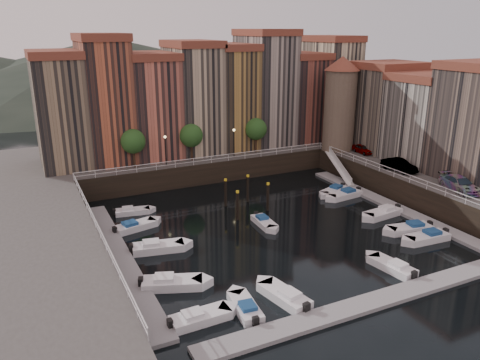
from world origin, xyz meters
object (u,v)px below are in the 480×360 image
mooring_pilings (245,196)px  car_a (363,150)px  boat_left_2 (157,247)px  boat_left_0 (199,318)px  corner_tower (340,102)px  gangway (339,166)px  car_b (399,166)px  car_c (460,185)px  boat_left_1 (171,283)px

mooring_pilings → car_a: car_a is taller
boat_left_2 → car_a: bearing=30.1°
mooring_pilings → boat_left_0: mooring_pilings is taller
corner_tower → car_a: (1.90, -3.63, -6.54)m
gangway → boat_left_2: gangway is taller
car_a → car_b: 9.38m
corner_tower → mooring_pilings: corner_tower is taller
gangway → car_c: (3.70, -16.97, 1.88)m
corner_tower → boat_left_0: 44.38m
car_a → car_b: size_ratio=0.79×
boat_left_1 → car_b: (33.56, 9.46, 3.39)m
corner_tower → car_c: size_ratio=2.53×
car_a → boat_left_0: bearing=-143.1°
gangway → boat_left_0: (-30.23, -23.34, -1.55)m
car_a → corner_tower: bearing=119.9°
car_c → gangway: bearing=114.6°
boat_left_2 → car_a: 36.60m
corner_tower → boat_left_1: corner_tower is taller
boat_left_0 → car_b: bearing=22.7°
car_b → car_a: bearing=72.1°
boat_left_1 → boat_left_2: bearing=104.1°
mooring_pilings → boat_left_2: size_ratio=0.95×
boat_left_1 → corner_tower: bearing=54.7°
boat_left_2 → boat_left_0: bearing=-80.7°
mooring_pilings → car_b: car_b is taller
gangway → mooring_pilings: bearing=-165.1°
boat_left_1 → car_b: 35.03m
car_b → car_c: (0.74, -8.64, -0.01)m
gangway → car_b: size_ratio=1.72×
car_b → mooring_pilings: bearing=163.0°
corner_tower → car_b: size_ratio=2.85×
corner_tower → car_b: bearing=-89.7°
gangway → boat_left_1: 35.43m
gangway → car_b: bearing=-70.4°
boat_left_2 → mooring_pilings: bearing=37.7°
corner_tower → boat_left_1: (-33.50, -22.28, -9.79)m
boat_left_2 → car_a: size_ratio=1.39×
boat_left_0 → car_c: bearing=9.0°
boat_left_0 → car_c: car_c is taller
boat_left_2 → car_b: 32.98m
boat_left_1 → car_c: size_ratio=0.98×
car_c → boat_left_2: bearing=-178.2°
mooring_pilings → boat_left_0: size_ratio=1.06×
boat_left_0 → boat_left_2: size_ratio=0.90×
boat_left_1 → car_c: bearing=22.4°
gangway → mooring_pilings: 17.83m
boat_left_1 → car_a: (35.41, 18.65, 3.25)m
corner_tower → mooring_pilings: size_ratio=2.73×
boat_left_0 → mooring_pilings: bearing=53.6°
gangway → boat_left_1: (-30.60, -17.78, -1.51)m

